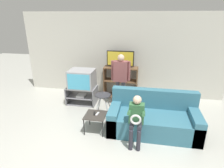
# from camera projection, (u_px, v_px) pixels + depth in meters

# --- Properties ---
(wall_back) EXTENTS (6.40, 0.06, 2.60)m
(wall_back) POSITION_uv_depth(u_px,v_px,m) (121.00, 55.00, 5.92)
(wall_back) COLOR beige
(wall_back) RESTS_ON ground_plane
(tv_stand) EXTENTS (0.86, 0.58, 0.50)m
(tv_stand) POSITION_uv_depth(u_px,v_px,m) (82.00, 95.00, 5.59)
(tv_stand) COLOR slate
(tv_stand) RESTS_ON ground_plane
(television_main) EXTENTS (0.72, 0.59, 0.52)m
(television_main) POSITION_uv_depth(u_px,v_px,m) (82.00, 79.00, 5.39)
(television_main) COLOR #9E9EA3
(television_main) RESTS_ON tv_stand
(media_shelf) EXTENTS (1.06, 0.38, 0.97)m
(media_shelf) POSITION_uv_depth(u_px,v_px,m) (121.00, 82.00, 5.95)
(media_shelf) COLOR brown
(media_shelf) RESTS_ON ground_plane
(television_flat) EXTENTS (0.83, 0.20, 0.51)m
(television_flat) POSITION_uv_depth(u_px,v_px,m) (120.00, 60.00, 5.70)
(television_flat) COLOR black
(television_flat) RESTS_ON media_shelf
(folding_stool) EXTENTS (0.44, 0.46, 0.64)m
(folding_stool) POSITION_uv_depth(u_px,v_px,m) (103.00, 98.00, 4.68)
(folding_stool) COLOR #B7B7BC
(folding_stool) RESTS_ON ground_plane
(snack_table) EXTENTS (0.47, 0.47, 0.41)m
(snack_table) POSITION_uv_depth(u_px,v_px,m) (96.00, 117.00, 4.18)
(snack_table) COLOR #38332D
(snack_table) RESTS_ON ground_plane
(remote_control_black) EXTENTS (0.07, 0.15, 0.02)m
(remote_control_black) POSITION_uv_depth(u_px,v_px,m) (94.00, 113.00, 4.20)
(remote_control_black) COLOR black
(remote_control_black) RESTS_ON snack_table
(remote_control_white) EXTENTS (0.06, 0.15, 0.02)m
(remote_control_white) POSITION_uv_depth(u_px,v_px,m) (97.00, 114.00, 4.18)
(remote_control_white) COLOR silver
(remote_control_white) RESTS_ON snack_table
(couch) EXTENTS (1.96, 0.92, 0.88)m
(couch) POSITION_uv_depth(u_px,v_px,m) (153.00, 119.00, 4.22)
(couch) COLOR teal
(couch) RESTS_ON ground_plane
(person_standing_adult) EXTENTS (0.53, 0.20, 1.51)m
(person_standing_adult) POSITION_uv_depth(u_px,v_px,m) (121.00, 76.00, 5.17)
(person_standing_adult) COLOR #4C4C56
(person_standing_adult) RESTS_ON ground_plane
(person_seated_child) EXTENTS (0.33, 0.43, 1.03)m
(person_seated_child) POSITION_uv_depth(u_px,v_px,m) (136.00, 117.00, 3.68)
(person_seated_child) COLOR #2D2D38
(person_seated_child) RESTS_ON ground_plane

